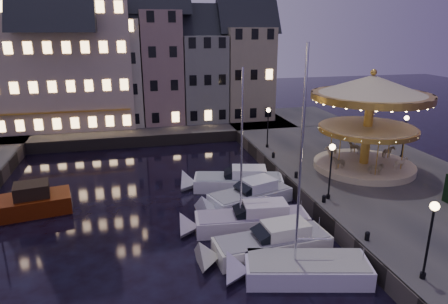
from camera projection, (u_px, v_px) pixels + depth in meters
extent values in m
plane|color=black|center=(237.00, 232.00, 27.17)|extent=(160.00, 160.00, 0.00)
cube|color=#474442|center=(370.00, 176.00, 35.64)|extent=(16.00, 56.00, 1.30)
cube|color=#474442|center=(120.00, 130.00, 51.20)|extent=(44.00, 12.00, 1.30)
cube|color=#47423A|center=(287.00, 183.00, 33.88)|extent=(0.15, 44.00, 1.30)
cube|color=#47423A|center=(137.00, 142.00, 46.07)|extent=(48.00, 0.15, 1.30)
cylinder|color=black|center=(423.00, 275.00, 19.98)|extent=(0.28, 0.28, 0.30)
cylinder|color=black|center=(428.00, 245.00, 19.46)|extent=(0.12, 0.12, 3.80)
sphere|color=#FFD18C|center=(435.00, 206.00, 18.84)|extent=(0.44, 0.44, 0.44)
cylinder|color=black|center=(328.00, 197.00, 29.26)|extent=(0.28, 0.28, 0.30)
cylinder|color=black|center=(330.00, 174.00, 28.74)|extent=(0.12, 0.12, 3.80)
sphere|color=#FFD18C|center=(332.00, 147.00, 28.12)|extent=(0.44, 0.44, 0.44)
cylinder|color=black|center=(267.00, 146.00, 41.79)|extent=(0.28, 0.28, 0.30)
cylinder|color=black|center=(268.00, 130.00, 41.27)|extent=(0.12, 0.12, 3.80)
sphere|color=#FFD18C|center=(268.00, 110.00, 40.65)|extent=(0.44, 0.44, 0.44)
cylinder|color=black|center=(401.00, 157.00, 38.26)|extent=(0.28, 0.28, 0.30)
cylinder|color=black|center=(404.00, 139.00, 37.73)|extent=(0.12, 0.12, 3.80)
sphere|color=#FFD18C|center=(407.00, 118.00, 37.12)|extent=(0.44, 0.44, 0.44)
cylinder|color=black|center=(367.00, 237.00, 23.54)|extent=(0.28, 0.28, 0.40)
sphere|color=black|center=(368.00, 234.00, 23.48)|extent=(0.30, 0.30, 0.30)
cylinder|color=black|center=(324.00, 200.00, 28.65)|extent=(0.28, 0.28, 0.40)
sphere|color=black|center=(324.00, 197.00, 28.58)|extent=(0.30, 0.30, 0.30)
cylinder|color=black|center=(296.00, 175.00, 33.29)|extent=(0.28, 0.28, 0.40)
sphere|color=black|center=(296.00, 173.00, 33.22)|extent=(0.30, 0.30, 0.30)
cylinder|color=black|center=(273.00, 156.00, 38.39)|extent=(0.28, 0.28, 0.40)
sphere|color=black|center=(273.00, 154.00, 38.33)|extent=(0.30, 0.30, 0.30)
cube|color=slate|center=(19.00, 83.00, 48.67)|extent=(5.00, 8.00, 11.00)
cube|color=slate|center=(66.00, 78.00, 49.72)|extent=(5.60, 8.00, 12.00)
cube|color=#ABA891|center=(116.00, 72.00, 50.91)|extent=(6.20, 8.00, 13.00)
cube|color=gray|center=(161.00, 67.00, 52.03)|extent=(5.00, 8.00, 14.00)
cube|color=slate|center=(202.00, 78.00, 53.69)|extent=(5.60, 8.00, 11.00)
cube|color=gray|center=(245.00, 73.00, 54.88)|extent=(6.20, 8.00, 12.00)
cube|color=#C4B29B|center=(65.00, 65.00, 49.29)|extent=(16.00, 9.00, 15.00)
cube|color=silver|center=(306.00, 271.00, 22.06)|extent=(7.19, 4.11, 1.30)
cube|color=gray|center=(307.00, 260.00, 21.86)|extent=(6.81, 3.83, 0.10)
cylinder|color=silver|center=(301.00, 158.00, 20.10)|extent=(0.14, 0.14, 11.84)
cube|color=beige|center=(272.00, 247.00, 24.47)|extent=(7.30, 2.95, 1.30)
cube|color=gray|center=(272.00, 237.00, 24.27)|extent=(6.93, 2.73, 0.10)
cube|color=beige|center=(285.00, 229.00, 24.40)|extent=(2.84, 2.00, 0.80)
cube|color=black|center=(264.00, 234.00, 24.01)|extent=(1.33, 1.76, 0.95)
cube|color=silver|center=(252.00, 223.00, 27.41)|extent=(7.88, 3.07, 1.30)
cube|color=gray|center=(252.00, 214.00, 27.21)|extent=(7.48, 2.84, 0.10)
cube|color=silver|center=(265.00, 208.00, 27.20)|extent=(3.08, 2.00, 0.80)
cube|color=black|center=(243.00, 211.00, 27.04)|extent=(1.44, 1.71, 0.99)
cylinder|color=silver|center=(242.00, 142.00, 25.58)|extent=(0.14, 0.14, 10.34)
cube|color=silver|center=(250.00, 199.00, 31.31)|extent=(6.96, 4.37, 1.30)
cube|color=gray|center=(250.00, 191.00, 31.11)|extent=(6.59, 4.08, 0.10)
cube|color=silver|center=(259.00, 184.00, 31.36)|extent=(2.93, 2.54, 0.80)
cube|color=black|center=(245.00, 188.00, 30.75)|extent=(1.60, 2.01, 0.91)
cube|color=white|center=(238.00, 184.00, 34.32)|extent=(7.90, 4.28, 1.30)
cube|color=gray|center=(238.00, 177.00, 34.12)|extent=(7.49, 3.99, 0.10)
cube|color=white|center=(249.00, 172.00, 33.98)|extent=(3.23, 2.52, 0.80)
cube|color=black|center=(231.00, 173.00, 34.03)|extent=(1.65, 2.01, 0.98)
cube|color=#5B1B04|center=(12.00, 209.00, 29.36)|extent=(8.59, 4.22, 1.50)
cube|color=black|center=(32.00, 191.00, 29.56)|extent=(2.71, 2.36, 1.10)
cylinder|color=tan|center=(363.00, 166.00, 35.45)|extent=(8.68, 8.68, 0.54)
cylinder|color=gold|center=(368.00, 126.00, 34.36)|extent=(0.76, 0.76, 6.73)
cylinder|color=tan|center=(368.00, 127.00, 34.40)|extent=(8.03, 8.03, 0.20)
cylinder|color=gold|center=(367.00, 129.00, 34.45)|extent=(8.33, 8.33, 0.38)
cone|color=tan|center=(372.00, 85.00, 33.32)|extent=(9.98, 9.98, 1.74)
cylinder|color=gold|center=(371.00, 96.00, 33.60)|extent=(9.98, 9.98, 0.54)
sphere|color=gold|center=(374.00, 72.00, 33.00)|extent=(0.54, 0.54, 0.54)
imported|color=tan|center=(387.00, 152.00, 36.68)|extent=(1.81, 1.31, 1.08)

